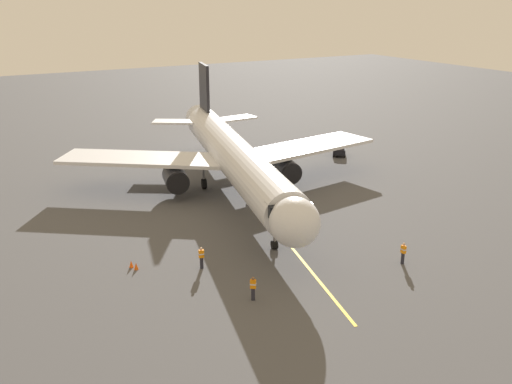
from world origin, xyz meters
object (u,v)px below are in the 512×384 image
Objects in this scene: airplane at (234,157)px; ground_crew_marshaller at (253,288)px; safety_cone_nose_right at (131,264)px; ground_crew_loader at (403,253)px; safety_cone_nose_left at (136,266)px; ground_crew_wing_walker at (201,257)px; tug_near_nose at (339,150)px.

airplane reaches higher than ground_crew_marshaller.
ground_crew_loader is at bearing 152.59° from safety_cone_nose_right.
safety_cone_nose_left is 1.00× the size of safety_cone_nose_right.
airplane reaches higher than safety_cone_nose_left.
safety_cone_nose_right is (4.52, -2.72, -0.61)m from ground_crew_wing_walker.
safety_cone_nose_right is at bearing -31.00° from ground_crew_wing_walker.
ground_crew_wing_walker is 5.31m from safety_cone_nose_right.
ground_crew_loader is at bearing 153.84° from ground_crew_wing_walker.
airplane is 21.81m from ground_crew_marshaller.
ground_crew_wing_walker is at bearing -26.16° from ground_crew_loader.
airplane is 23.33× the size of ground_crew_marshaller.
ground_crew_wing_walker is at bearing -79.94° from ground_crew_marshaller.
ground_crew_wing_walker reaches higher than tug_near_nose.
safety_cone_nose_left is at bearing 29.69° from tug_near_nose.
ground_crew_marshaller is 12.54m from ground_crew_loader.
ground_crew_marshaller reaches higher than tug_near_nose.
ground_crew_wing_walker reaches higher than safety_cone_nose_left.
ground_crew_wing_walker is 0.63× the size of tug_near_nose.
tug_near_nose reaches higher than safety_cone_nose_left.
tug_near_nose is at bearing -118.22° from ground_crew_loader.
airplane reaches higher than safety_cone_nose_right.
airplane reaches higher than ground_crew_loader.
ground_crew_loader is (-13.58, 6.67, 0.00)m from ground_crew_wing_walker.
safety_cone_nose_left and safety_cone_nose_right have the same top height.
safety_cone_nose_right is (18.10, -9.39, -0.61)m from ground_crew_loader.
ground_crew_marshaller is at bearing 44.49° from tug_near_nose.
ground_crew_wing_walker and ground_crew_loader have the same top height.
ground_crew_marshaller is 0.63× the size of tug_near_nose.
safety_cone_nose_left is 0.56m from safety_cone_nose_right.
safety_cone_nose_right is at bearing -68.16° from safety_cone_nose_left.
tug_near_nose is 37.57m from safety_cone_nose_left.
tug_near_nose is at bearing -143.70° from ground_crew_wing_walker.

